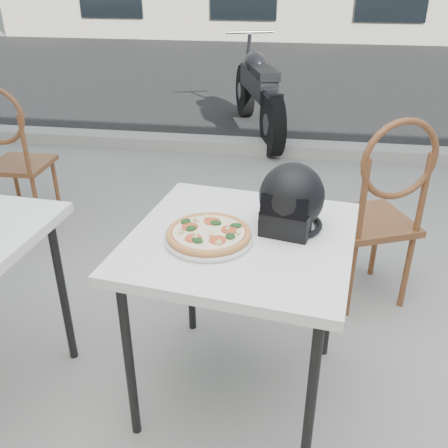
# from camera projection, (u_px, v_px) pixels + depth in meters

# --- Properties ---
(ground) EXTENTS (80.00, 80.00, 0.00)m
(ground) POSITION_uv_depth(u_px,v_px,m) (309.00, 365.00, 2.40)
(ground) COLOR gray
(ground) RESTS_ON ground
(street_asphalt) EXTENTS (30.00, 8.00, 0.00)m
(street_asphalt) POSITION_uv_depth(u_px,v_px,m) (312.00, 76.00, 8.52)
(street_asphalt) COLOR black
(street_asphalt) RESTS_ON ground
(curb) EXTENTS (30.00, 0.25, 0.12)m
(curb) POSITION_uv_depth(u_px,v_px,m) (312.00, 150.00, 5.00)
(curb) COLOR #9B9791
(curb) RESTS_ON ground
(cafe_table_main) EXTENTS (0.94, 0.94, 0.79)m
(cafe_table_main) POSITION_uv_depth(u_px,v_px,m) (241.00, 252.00, 1.94)
(cafe_table_main) COLOR white
(cafe_table_main) RESTS_ON ground
(plate) EXTENTS (0.34, 0.34, 0.02)m
(plate) POSITION_uv_depth(u_px,v_px,m) (209.00, 239.00, 1.87)
(plate) COLOR silver
(plate) RESTS_ON cafe_table_main
(pizza) EXTENTS (0.35, 0.35, 0.04)m
(pizza) POSITION_uv_depth(u_px,v_px,m) (209.00, 233.00, 1.86)
(pizza) COLOR #D18A4C
(pizza) RESTS_ON plate
(helmet) EXTENTS (0.30, 0.31, 0.26)m
(helmet) POSITION_uv_depth(u_px,v_px,m) (291.00, 201.00, 1.91)
(helmet) COLOR black
(helmet) RESTS_ON cafe_table_main
(cafe_chair_main) EXTENTS (0.55, 0.55, 1.10)m
(cafe_chair_main) POSITION_uv_depth(u_px,v_px,m) (381.00, 205.00, 2.58)
(cafe_chair_main) COLOR brown
(cafe_chair_main) RESTS_ON ground
(cafe_chair_side) EXTENTS (0.41, 0.41, 1.04)m
(cafe_chair_side) POSITION_uv_depth(u_px,v_px,m) (11.00, 151.00, 3.42)
(cafe_chair_side) COLOR brown
(cafe_chair_side) RESTS_ON ground
(motorcycle) EXTENTS (0.80, 2.03, 1.04)m
(motorcycle) POSITION_uv_depth(u_px,v_px,m) (257.00, 93.00, 5.47)
(motorcycle) COLOR black
(motorcycle) RESTS_ON street_asphalt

